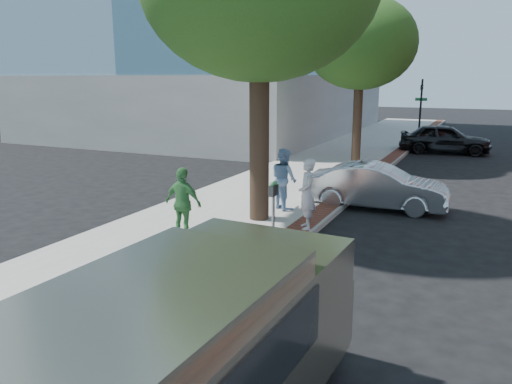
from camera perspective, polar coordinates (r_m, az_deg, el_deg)
The scene contains 14 objects.
ground at distance 11.72m, azimuth -0.88°, elevation -6.38°, with size 120.00×120.00×0.00m, color black.
sidewalk at distance 19.41m, azimuth 5.52°, elevation 1.58°, with size 5.00×60.00×0.15m, color #9E9991.
brick_strip at distance 18.78m, azimuth 11.85°, elevation 1.23°, with size 0.60×60.00×0.01m, color brown.
curb at distance 18.73m, azimuth 12.88°, elevation 0.89°, with size 0.10×60.00×0.15m, color gray.
office_base at distance 36.64m, azimuth -4.12°, elevation 9.97°, with size 18.20×22.20×4.00m, color gray.
signal_near at distance 32.22m, azimuth 18.31°, elevation 9.40°, with size 0.70×0.15×3.80m.
tree_far at distance 22.63m, azimuth 11.88°, elevation 16.27°, with size 4.80×4.80×7.14m.
parking_meter at distance 11.18m, azimuth 1.99°, elevation -0.90°, with size 0.12×0.32×1.47m.
person_gray at distance 12.50m, azimuth 5.84°, elevation -0.22°, with size 0.65×0.43×1.79m, color #BAB9BF.
person_officer at distance 14.41m, azimuth 3.21°, elevation 1.53°, with size 0.86×0.67×1.76m, color #88ACD2.
person_green at distance 11.85m, azimuth -8.31°, elevation -1.26°, with size 0.99×0.41×1.70m, color #3A7F3F.
sedan_silver at distance 15.46m, azimuth 13.70°, elevation 0.62°, with size 1.44×4.12×1.36m, color silver.
bg_car at distance 27.95m, azimuth 20.76°, elevation 5.73°, with size 1.83×4.54×1.55m, color black.
van at distance 5.20m, azimuth -9.75°, elevation -19.22°, with size 2.34×5.64×2.05m.
Camera 1 is at (4.86, -9.93, 3.88)m, focal length 35.00 mm.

